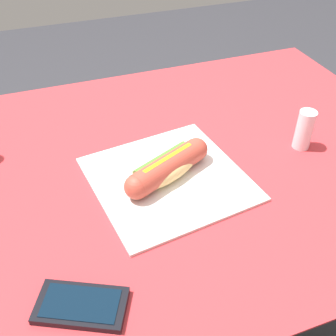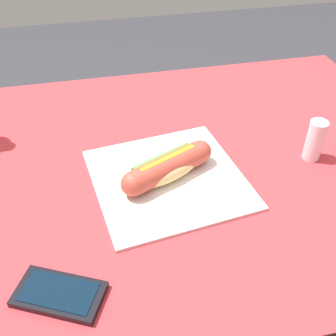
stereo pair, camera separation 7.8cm
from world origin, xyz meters
TOP-DOWN VIEW (x-y plane):
  - dining_table at (0.00, 0.00)m, footprint 1.20×0.81m
  - paper_wrapper at (0.01, -0.05)m, footprint 0.31×0.31m
  - hot_dog at (0.01, -0.05)m, footprint 0.19×0.11m
  - cell_phone at (-0.20, -0.27)m, footprint 0.14×0.12m
  - salt_shaker at (0.31, -0.05)m, footprint 0.04×0.04m

SIDE VIEW (x-z plane):
  - dining_table at x=0.00m, z-range 0.24..0.99m
  - paper_wrapper at x=0.01m, z-range 0.75..0.76m
  - cell_phone at x=-0.20m, z-range 0.75..0.77m
  - hot_dog at x=0.01m, z-range 0.76..0.81m
  - salt_shaker at x=0.31m, z-range 0.75..0.84m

